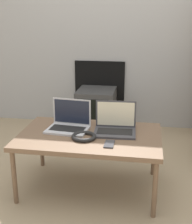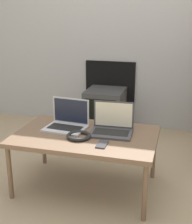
{
  "view_description": "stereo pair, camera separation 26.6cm",
  "coord_description": "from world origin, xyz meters",
  "px_view_note": "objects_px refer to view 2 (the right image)",
  "views": [
    {
      "loc": [
        0.42,
        -2.07,
        1.37
      ],
      "look_at": [
        0.0,
        0.43,
        0.55
      ],
      "focal_mm": 50.0,
      "sensor_mm": 36.0,
      "label": 1
    },
    {
      "loc": [
        0.68,
        -2.01,
        1.37
      ],
      "look_at": [
        0.0,
        0.43,
        0.55
      ],
      "focal_mm": 50.0,
      "sensor_mm": 36.0,
      "label": 2
    }
  ],
  "objects_px": {
    "laptop_left": "(67,122)",
    "headphones": "(79,136)",
    "tv": "(105,110)",
    "phone": "(102,144)",
    "laptop_right": "(112,126)"
  },
  "relations": [
    {
      "from": "tv",
      "to": "headphones",
      "type": "bearing_deg",
      "value": -84.54
    },
    {
      "from": "laptop_right",
      "to": "headphones",
      "type": "xyz_separation_m",
      "value": [
        -0.22,
        -0.18,
        -0.04
      ]
    },
    {
      "from": "laptop_left",
      "to": "phone",
      "type": "bearing_deg",
      "value": -30.55
    },
    {
      "from": "laptop_left",
      "to": "phone",
      "type": "xyz_separation_m",
      "value": [
        0.36,
        -0.26,
        -0.05
      ]
    },
    {
      "from": "laptop_right",
      "to": "phone",
      "type": "distance_m",
      "value": 0.26
    },
    {
      "from": "tv",
      "to": "laptop_left",
      "type": "bearing_deg",
      "value": -91.3
    },
    {
      "from": "laptop_left",
      "to": "headphones",
      "type": "height_order",
      "value": "laptop_left"
    },
    {
      "from": "laptop_left",
      "to": "headphones",
      "type": "distance_m",
      "value": 0.24
    },
    {
      "from": "phone",
      "to": "headphones",
      "type": "bearing_deg",
      "value": 157.34
    },
    {
      "from": "laptop_left",
      "to": "laptop_right",
      "type": "xyz_separation_m",
      "value": [
        0.37,
        0.0,
        0.0
      ]
    },
    {
      "from": "laptop_right",
      "to": "tv",
      "type": "height_order",
      "value": "laptop_right"
    },
    {
      "from": "laptop_right",
      "to": "tv",
      "type": "xyz_separation_m",
      "value": [
        -0.35,
        1.19,
        -0.26
      ]
    },
    {
      "from": "headphones",
      "to": "tv",
      "type": "xyz_separation_m",
      "value": [
        -0.13,
        1.36,
        -0.23
      ]
    },
    {
      "from": "headphones",
      "to": "tv",
      "type": "bearing_deg",
      "value": 95.46
    },
    {
      "from": "laptop_left",
      "to": "tv",
      "type": "xyz_separation_m",
      "value": [
        0.03,
        1.19,
        -0.26
      ]
    }
  ]
}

